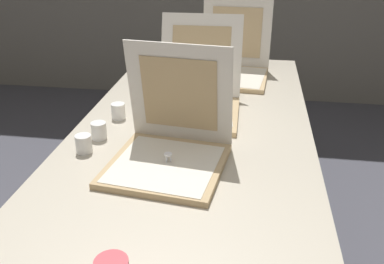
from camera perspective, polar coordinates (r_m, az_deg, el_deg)
table at (r=1.75m, az=0.11°, el=-0.88°), size 0.96×2.09×0.75m
pizza_box_front at (r=1.45m, az=-3.06°, el=-2.22°), size 0.42×0.43×0.40m
pizza_box_middle at (r=1.87m, az=0.52°, el=4.44°), size 0.39×0.51×0.38m
pizza_box_back at (r=2.33m, az=5.41°, el=8.73°), size 0.41×0.42×0.40m
cup_white_near_left at (r=1.58m, az=-14.39°, el=-1.54°), size 0.06×0.06×0.07m
cup_white_mid at (r=1.83m, az=-9.90°, el=2.80°), size 0.06×0.06×0.07m
cup_white_near_center at (r=1.67m, az=-12.43°, el=0.18°), size 0.06×0.06×0.07m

